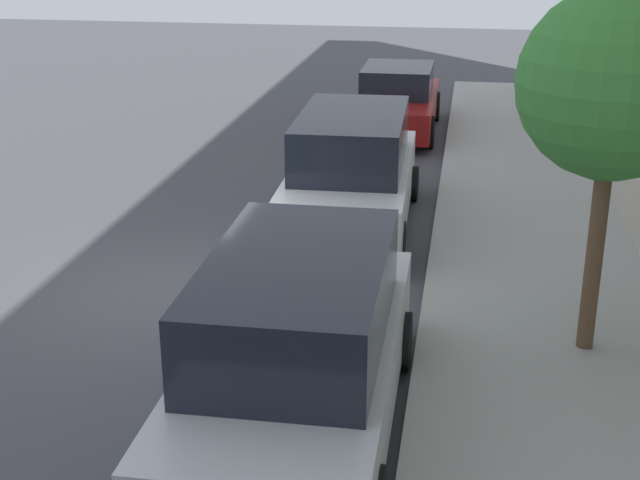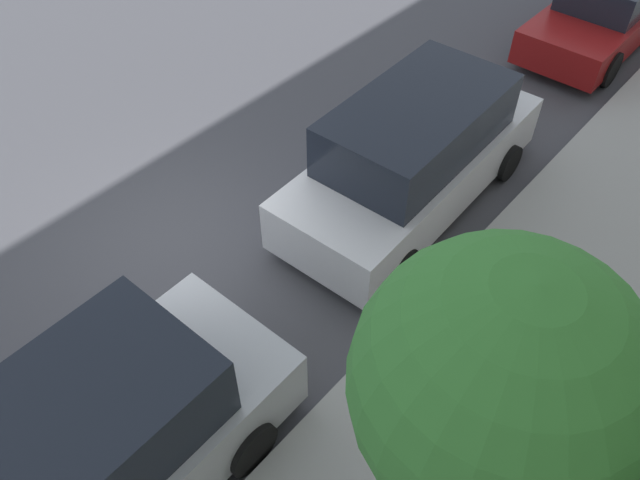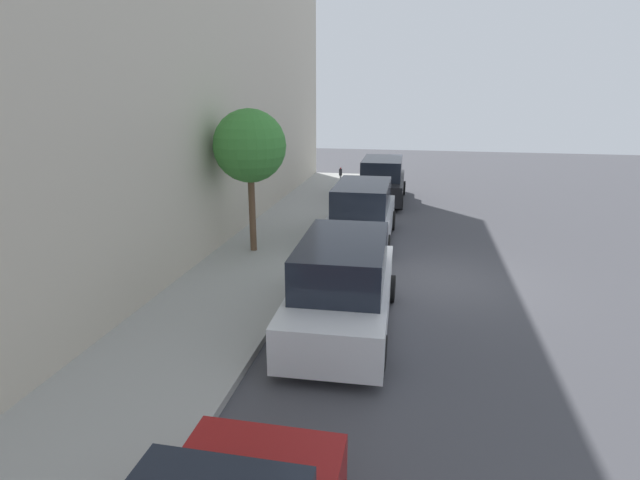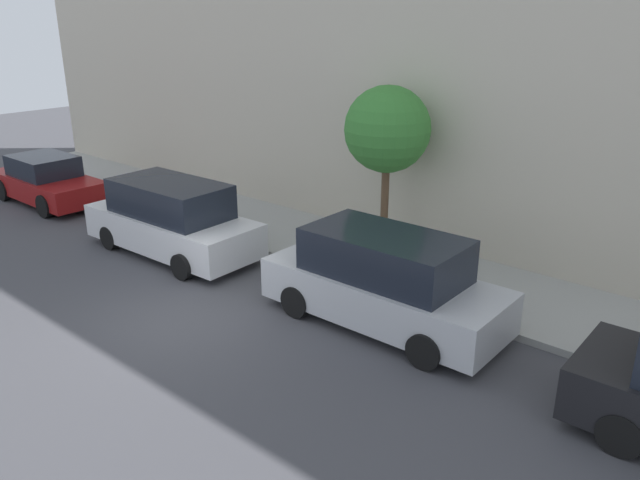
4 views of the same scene
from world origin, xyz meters
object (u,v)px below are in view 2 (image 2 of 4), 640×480
parked_sedan_fourth (604,13)px  street_tree (499,385)px  parked_minivan_second (70,473)px  parked_minivan_third (414,154)px

parked_sedan_fourth → street_tree: (3.19, -11.02, 2.50)m
parked_minivan_second → street_tree: bearing=35.0°
parked_minivan_second → street_tree: street_tree is taller
parked_minivan_second → parked_minivan_third: size_ratio=0.99×
parked_minivan_second → street_tree: (3.01, 2.11, 2.31)m
parked_minivan_third → parked_sedan_fourth: bearing=88.7°
street_tree → parked_minivan_second: bearing=-145.0°
parked_minivan_second → parked_minivan_third: 6.33m
parked_sedan_fourth → street_tree: 11.74m
parked_minivan_second → street_tree: size_ratio=1.19×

